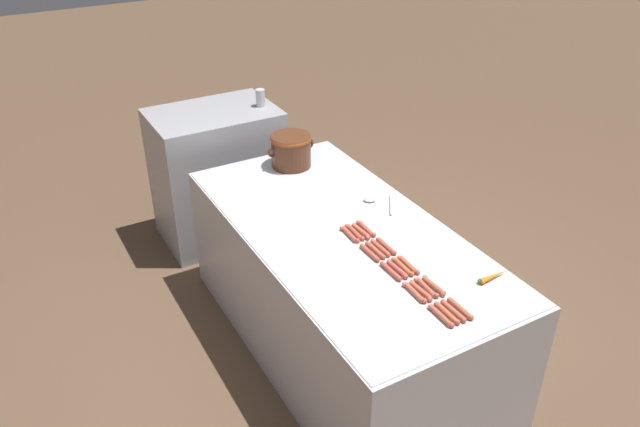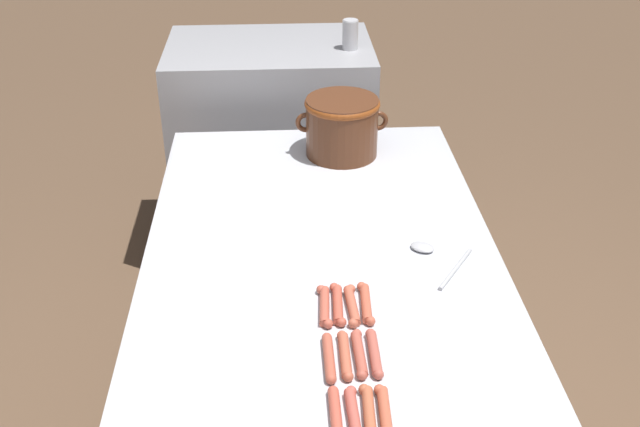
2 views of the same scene
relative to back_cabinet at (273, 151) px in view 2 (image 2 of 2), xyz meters
The scene contains 17 objects.
griddle_counter 1.55m from the back_cabinet, 84.54° to the right, with size 1.03×2.12×0.83m.
back_cabinet is the anchor object (origin of this frame).
hot_dog_2 2.03m from the back_cabinet, 86.06° to the right, with size 0.03×0.17×0.03m.
hot_dog_3 1.85m from the back_cabinet, 85.73° to the right, with size 0.03×0.17×0.03m.
hot_dog_4 1.66m from the back_cabinet, 85.14° to the right, with size 0.03×0.17×0.03m.
hot_dog_7 2.04m from the back_cabinet, 84.99° to the right, with size 0.03×0.17×0.03m.
hot_dog_8 1.85m from the back_cabinet, 84.51° to the right, with size 0.03×0.17×0.03m.
hot_dog_9 1.66m from the back_cabinet, 83.92° to the right, with size 0.03×0.17×0.03m.
hot_dog_12 2.04m from the back_cabinet, 84.01° to the right, with size 0.03×0.17×0.03m.
hot_dog_13 1.85m from the back_cabinet, 83.43° to the right, with size 0.03×0.17×0.03m.
hot_dog_14 1.67m from the back_cabinet, 82.68° to the right, with size 0.03×0.17×0.03m.
hot_dog_17 2.04m from the back_cabinet, 83.06° to the right, with size 0.03×0.17×0.03m.
hot_dog_18 1.85m from the back_cabinet, 82.32° to the right, with size 0.03×0.17×0.03m.
hot_dog_19 1.67m from the back_cabinet, 81.37° to the right, with size 0.03×0.17×0.03m.
bean_pot 0.88m from the back_cabinet, 70.18° to the right, with size 0.33×0.27×0.21m.
serving_spoon 1.50m from the back_cabinet, 71.59° to the right, with size 0.18×0.24×0.02m.
soda_can 0.67m from the back_cabinet, 12.32° to the right, with size 0.07×0.07×0.13m.
Camera 2 is at (-0.11, -1.62, 2.03)m, focal length 42.45 mm.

